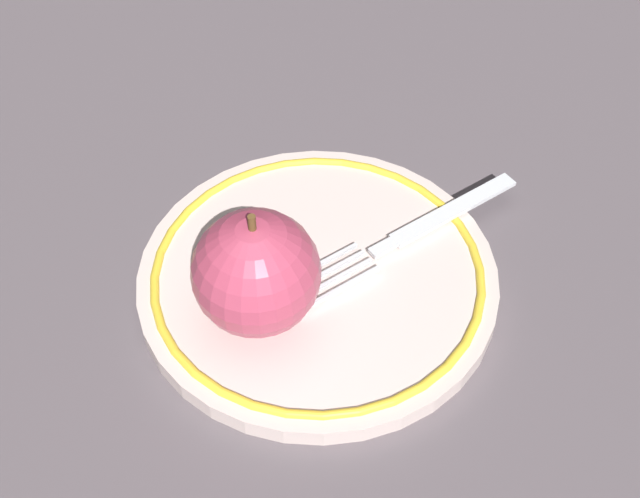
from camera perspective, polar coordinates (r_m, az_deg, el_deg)
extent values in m
plane|color=#564C51|center=(0.59, -0.58, -1.91)|extent=(2.00, 2.00, 0.00)
cylinder|color=beige|center=(0.58, 0.00, -1.91)|extent=(0.23, 0.23, 0.01)
torus|color=yellow|center=(0.58, 0.00, -1.50)|extent=(0.22, 0.22, 0.01)
sphere|color=#B33D58|center=(0.53, -4.11, -1.53)|extent=(0.08, 0.08, 0.08)
cylinder|color=brown|center=(0.49, -4.37, 1.63)|extent=(0.00, 0.00, 0.01)
cube|color=silver|center=(0.62, 8.58, 2.53)|extent=(0.01, 0.10, 0.00)
cube|color=silver|center=(0.59, 4.04, 0.08)|extent=(0.01, 0.02, 0.00)
cube|color=silver|center=(0.58, -0.03, -1.00)|extent=(0.00, 0.07, 0.00)
cube|color=silver|center=(0.57, 0.42, -1.50)|extent=(0.00, 0.07, 0.00)
cube|color=silver|center=(0.57, 0.89, -2.01)|extent=(0.00, 0.07, 0.00)
cube|color=silver|center=(0.56, 1.36, -2.53)|extent=(0.00, 0.07, 0.00)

